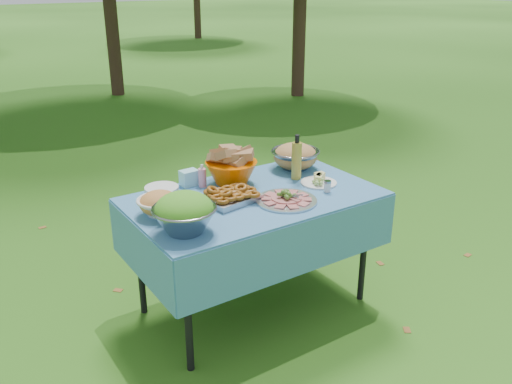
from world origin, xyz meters
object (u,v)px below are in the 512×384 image
at_px(picnic_table, 254,253).
at_px(bread_bowl, 231,166).
at_px(pasta_bowl_steel, 295,156).
at_px(charcuterie_platter, 287,195).
at_px(oil_bottle, 297,157).
at_px(salad_bowl, 184,213).
at_px(plate_stack, 162,191).

relative_size(picnic_table, bread_bowl, 4.50).
distance_m(picnic_table, pasta_bowl_steel, 0.73).
distance_m(bread_bowl, charcuterie_platter, 0.45).
bearing_deg(oil_bottle, bread_bowl, 157.00).
bearing_deg(oil_bottle, picnic_table, -166.40).
relative_size(picnic_table, oil_bottle, 5.06).
xyz_separation_m(salad_bowl, plate_stack, (0.11, 0.53, -0.08)).
xyz_separation_m(plate_stack, bread_bowl, (0.45, -0.06, 0.08)).
distance_m(plate_stack, charcuterie_platter, 0.74).
bearing_deg(picnic_table, pasta_bowl_steel, 27.34).
xyz_separation_m(salad_bowl, bread_bowl, (0.56, 0.47, 0.00)).
bearing_deg(picnic_table, oil_bottle, 13.60).
xyz_separation_m(picnic_table, oil_bottle, (0.38, 0.09, 0.52)).
xyz_separation_m(bread_bowl, pasta_bowl_steel, (0.50, 0.00, -0.02)).
distance_m(pasta_bowl_steel, oil_bottle, 0.21).
bearing_deg(pasta_bowl_steel, bread_bowl, -179.59).
bearing_deg(pasta_bowl_steel, charcuterie_platter, -132.17).
relative_size(picnic_table, salad_bowl, 4.50).
bearing_deg(plate_stack, bread_bowl, -8.09).
bearing_deg(salad_bowl, picnic_table, 20.72).
bearing_deg(bread_bowl, charcuterie_platter, -76.02).
height_order(bread_bowl, pasta_bowl_steel, bread_bowl).
relative_size(bread_bowl, charcuterie_platter, 0.92).
xyz_separation_m(plate_stack, oil_bottle, (0.83, -0.23, 0.12)).
bearing_deg(charcuterie_platter, salad_bowl, -177.07).
height_order(picnic_table, pasta_bowl_steel, pasta_bowl_steel).
height_order(picnic_table, salad_bowl, salad_bowl).
bearing_deg(charcuterie_platter, pasta_bowl_steel, 47.83).
distance_m(pasta_bowl_steel, charcuterie_platter, 0.59).
height_order(plate_stack, bread_bowl, bread_bowl).
bearing_deg(bread_bowl, plate_stack, 171.91).
distance_m(charcuterie_platter, oil_bottle, 0.40).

